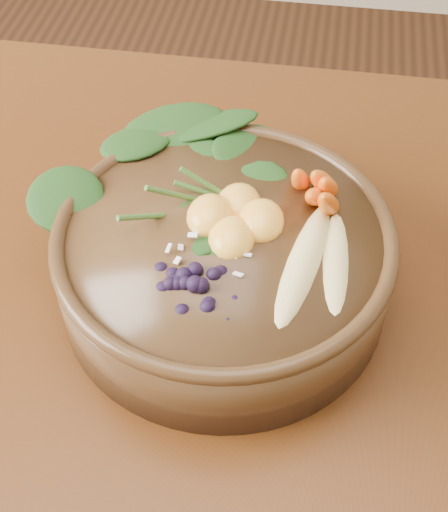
{
  "coord_description": "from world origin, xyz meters",
  "views": [
    {
      "loc": [
        0.19,
        -0.32,
        1.25
      ],
      "look_at": [
        0.13,
        0.08,
        0.8
      ],
      "focal_mm": 50.0,
      "sensor_mm": 36.0,
      "label": 1
    }
  ],
  "objects_px": {
    "stoneware_bowl": "(224,264)",
    "carrot_cluster": "(320,159)",
    "mandarin_cluster": "(235,206)",
    "kale_heap": "(207,156)",
    "dining_table": "(75,405)",
    "banana_halves": "(321,250)",
    "blueberry_pile": "(194,267)"
  },
  "relations": [
    {
      "from": "stoneware_bowl",
      "to": "carrot_cluster",
      "type": "xyz_separation_m",
      "value": [
        0.07,
        0.06,
        0.08
      ]
    },
    {
      "from": "mandarin_cluster",
      "to": "kale_heap",
      "type": "bearing_deg",
      "value": 121.69
    },
    {
      "from": "dining_table",
      "to": "banana_halves",
      "type": "distance_m",
      "value": 0.28
    },
    {
      "from": "carrot_cluster",
      "to": "blueberry_pile",
      "type": "xyz_separation_m",
      "value": [
        -0.08,
        -0.12,
        -0.02
      ]
    },
    {
      "from": "carrot_cluster",
      "to": "mandarin_cluster",
      "type": "height_order",
      "value": "carrot_cluster"
    },
    {
      "from": "carrot_cluster",
      "to": "banana_halves",
      "type": "height_order",
      "value": "carrot_cluster"
    },
    {
      "from": "dining_table",
      "to": "stoneware_bowl",
      "type": "xyz_separation_m",
      "value": [
        0.13,
        0.08,
        0.13
      ]
    },
    {
      "from": "mandarin_cluster",
      "to": "blueberry_pile",
      "type": "xyz_separation_m",
      "value": [
        -0.02,
        -0.07,
        0.0
      ]
    },
    {
      "from": "carrot_cluster",
      "to": "stoneware_bowl",
      "type": "bearing_deg",
      "value": -123.69
    },
    {
      "from": "mandarin_cluster",
      "to": "stoneware_bowl",
      "type": "bearing_deg",
      "value": -112.87
    },
    {
      "from": "dining_table",
      "to": "carrot_cluster",
      "type": "distance_m",
      "value": 0.32
    },
    {
      "from": "kale_heap",
      "to": "banana_halves",
      "type": "height_order",
      "value": "kale_heap"
    },
    {
      "from": "mandarin_cluster",
      "to": "blueberry_pile",
      "type": "height_order",
      "value": "blueberry_pile"
    },
    {
      "from": "stoneware_bowl",
      "to": "blueberry_pile",
      "type": "relative_size",
      "value": 2.16
    },
    {
      "from": "mandarin_cluster",
      "to": "dining_table",
      "type": "bearing_deg",
      "value": -143.89
    },
    {
      "from": "carrot_cluster",
      "to": "kale_heap",
      "type": "bearing_deg",
      "value": -169.49
    },
    {
      "from": "dining_table",
      "to": "banana_halves",
      "type": "relative_size",
      "value": 10.45
    },
    {
      "from": "blueberry_pile",
      "to": "stoneware_bowl",
      "type": "bearing_deg",
      "value": 76.33
    },
    {
      "from": "kale_heap",
      "to": "dining_table",
      "type": "bearing_deg",
      "value": -124.22
    },
    {
      "from": "stoneware_bowl",
      "to": "blueberry_pile",
      "type": "height_order",
      "value": "blueberry_pile"
    },
    {
      "from": "kale_heap",
      "to": "mandarin_cluster",
      "type": "height_order",
      "value": "kale_heap"
    },
    {
      "from": "blueberry_pile",
      "to": "banana_halves",
      "type": "bearing_deg",
      "value": 21.96
    },
    {
      "from": "kale_heap",
      "to": "carrot_cluster",
      "type": "relative_size",
      "value": 2.38
    },
    {
      "from": "stoneware_bowl",
      "to": "banana_halves",
      "type": "relative_size",
      "value": 1.85
    },
    {
      "from": "dining_table",
      "to": "blueberry_pile",
      "type": "xyz_separation_m",
      "value": [
        0.11,
        0.03,
        0.19
      ]
    },
    {
      "from": "dining_table",
      "to": "mandarin_cluster",
      "type": "bearing_deg",
      "value": 36.11
    },
    {
      "from": "kale_heap",
      "to": "mandarin_cluster",
      "type": "xyz_separation_m",
      "value": [
        0.03,
        -0.05,
        -0.01
      ]
    },
    {
      "from": "kale_heap",
      "to": "blueberry_pile",
      "type": "bearing_deg",
      "value": -84.73
    },
    {
      "from": "dining_table",
      "to": "kale_heap",
      "type": "xyz_separation_m",
      "value": [
        0.1,
        0.15,
        0.19
      ]
    },
    {
      "from": "dining_table",
      "to": "banana_halves",
      "type": "xyz_separation_m",
      "value": [
        0.21,
        0.06,
        0.18
      ]
    },
    {
      "from": "dining_table",
      "to": "kale_heap",
      "type": "distance_m",
      "value": 0.26
    },
    {
      "from": "kale_heap",
      "to": "mandarin_cluster",
      "type": "relative_size",
      "value": 2.07
    }
  ]
}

